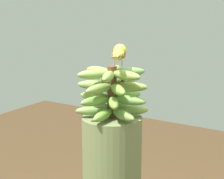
# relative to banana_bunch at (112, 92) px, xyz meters

# --- Properties ---
(banana_bunch) EXTENTS (0.32, 0.32, 0.23)m
(banana_bunch) POSITION_rel_banana_bunch_xyz_m (0.00, 0.00, 0.00)
(banana_bunch) COLOR brown
(banana_bunch) RESTS_ON banana_tree
(perched_bird) EXTENTS (0.10, 0.20, 0.09)m
(perched_bird) POSITION_rel_banana_bunch_xyz_m (-0.01, -0.04, 0.17)
(perched_bird) COLOR #C68933
(perched_bird) RESTS_ON banana_bunch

